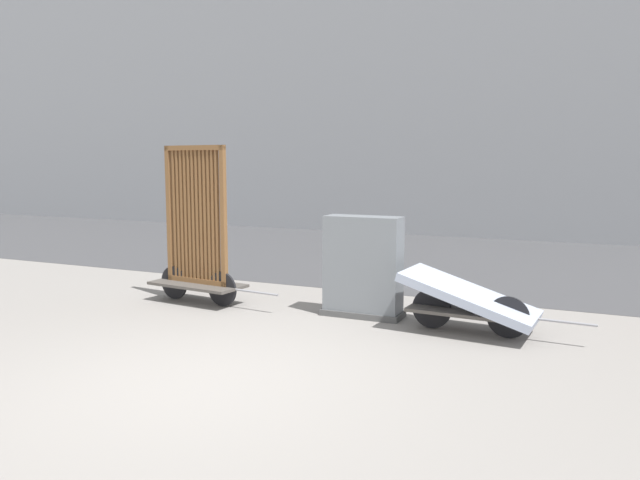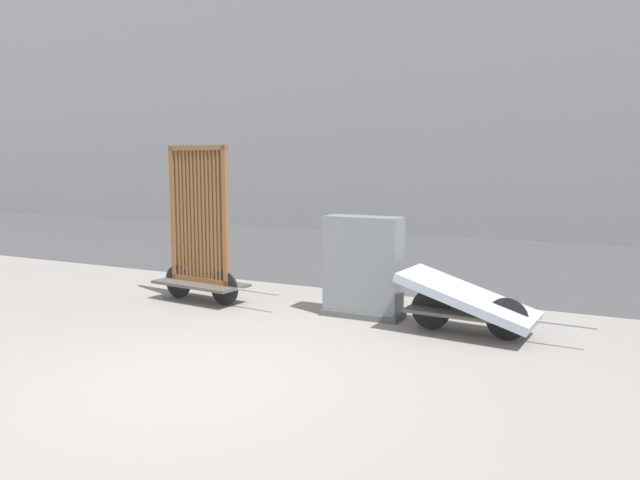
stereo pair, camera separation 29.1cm
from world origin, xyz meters
The scene contains 6 objects.
ground_plane centered at (0.00, 0.00, 0.00)m, with size 60.00×60.00×0.00m, color gray.
road_strip centered at (0.00, 8.14, 0.00)m, with size 56.00×7.60×0.01m.
building_facade centered at (0.00, 13.94, 4.70)m, with size 48.00×4.00×9.40m.
bike_cart_with_bedframe centered at (-1.93, 2.68, 0.83)m, with size 2.12×0.76×2.24m.
bike_cart_with_mattress centered at (1.94, 2.68, 0.39)m, with size 2.20×0.92×0.72m.
utility_cabinet centered at (0.51, 2.91, 0.61)m, with size 1.06×0.42×1.32m.
Camera 1 is at (3.31, -4.58, 2.03)m, focal length 35.00 mm.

